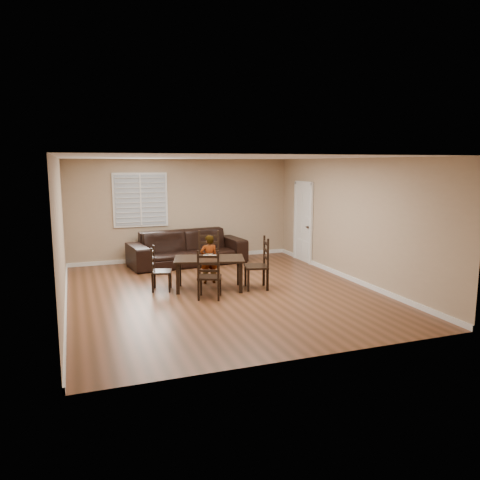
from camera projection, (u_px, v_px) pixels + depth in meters
name	position (u px, v px, depth m)	size (l,w,h in m)	color
ground	(222.00, 292.00, 9.51)	(7.00, 7.00, 0.00)	brown
room	(220.00, 203.00, 9.40)	(6.04, 7.04, 2.72)	tan
dining_table	(209.00, 262.00, 9.62)	(1.58, 1.15, 0.66)	black
chair_near	(209.00, 257.00, 10.55)	(0.60, 0.57, 1.09)	black
chair_far	(209.00, 277.00, 8.89)	(0.56, 0.55, 0.97)	black
chair_left	(156.00, 271.00, 9.57)	(0.48, 0.50, 0.92)	black
chair_right	(262.00, 265.00, 9.72)	(0.55, 0.58, 1.09)	black
child	(209.00, 259.00, 10.13)	(0.39, 0.25, 1.06)	gray
napkin	(209.00, 256.00, 9.76)	(0.27, 0.27, 0.00)	beige
donut	(210.00, 255.00, 9.76)	(0.10, 0.10, 0.03)	#DD8D4F
sofa	(188.00, 248.00, 12.05)	(2.96, 1.16, 0.87)	black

